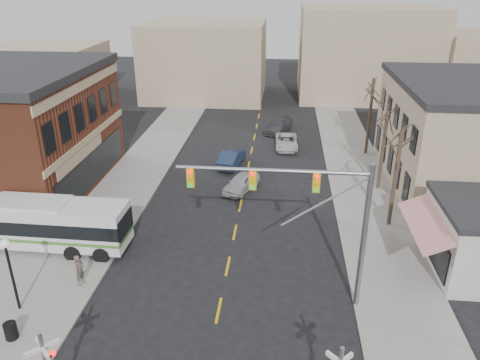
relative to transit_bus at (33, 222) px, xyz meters
name	(u,v)px	position (x,y,z in m)	size (l,w,h in m)	color
ground	(213,338)	(12.37, -7.06, -1.75)	(160.00, 160.00, 0.00)	black
sidewalk_west	(140,170)	(2.87, 12.94, -1.69)	(5.00, 60.00, 0.12)	gray
sidewalk_east	(358,178)	(21.87, 12.94, -1.69)	(5.00, 60.00, 0.12)	gray
tree_east_a	(395,179)	(22.87, 4.94, 1.74)	(0.28, 0.28, 6.75)	#382B21
tree_east_b	(383,151)	(23.17, 10.94, 1.52)	(0.28, 0.28, 6.30)	#382B21
tree_east_c	(370,117)	(23.37, 18.94, 1.97)	(0.28, 0.28, 7.20)	#382B21
transit_bus	(33,222)	(0.00, 0.00, 0.00)	(12.05, 2.87, 3.09)	silver
traffic_signal_mast	(312,206)	(16.88, -3.95, 3.95)	(9.32, 0.30, 8.00)	gray
street_lamp	(8,260)	(2.11, -5.99, 1.32)	(0.44, 0.44, 4.10)	black
trash_bin	(11,331)	(2.89, -8.08, -1.21)	(0.60, 0.60, 0.84)	black
car_a	(241,183)	(12.19, 9.57, -1.07)	(1.61, 4.01, 1.37)	#A3A3A8
car_b	(231,158)	(10.82, 14.77, -1.01)	(1.56, 4.49, 1.48)	#1A2943
car_c	(286,142)	(15.75, 19.97, -1.10)	(2.14, 4.65, 1.29)	silver
car_d	(278,126)	(14.86, 25.17, -1.06)	(1.92, 4.73, 1.37)	#3C3B40
pedestrian_near	(80,270)	(4.48, -3.69, -0.72)	(0.67, 0.44, 1.83)	#584A47
pedestrian_far	(66,226)	(1.48, 1.18, -0.88)	(0.73, 0.57, 1.50)	#323C58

